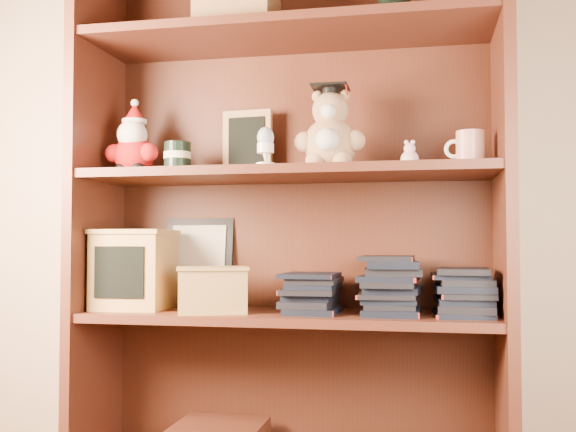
# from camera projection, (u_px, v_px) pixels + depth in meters

# --- Properties ---
(bookcase) EXTENTS (1.20, 0.35, 1.60)m
(bookcase) POSITION_uv_depth(u_px,v_px,m) (291.00, 231.00, 1.95)
(bookcase) COLOR #512517
(bookcase) RESTS_ON ground
(shelf_lower) EXTENTS (1.14, 0.33, 0.02)m
(shelf_lower) POSITION_uv_depth(u_px,v_px,m) (288.00, 317.00, 1.89)
(shelf_lower) COLOR #512517
(shelf_lower) RESTS_ON ground
(shelf_upper) EXTENTS (1.14, 0.33, 0.02)m
(shelf_upper) POSITION_uv_depth(u_px,v_px,m) (288.00, 175.00, 1.90)
(shelf_upper) COLOR #512517
(shelf_upper) RESTS_ON ground
(santa_plush) EXTENTS (0.16, 0.12, 0.23)m
(santa_plush) POSITION_uv_depth(u_px,v_px,m) (133.00, 145.00, 1.99)
(santa_plush) COLOR #A50F0F
(santa_plush) RESTS_ON shelf_upper
(teachers_tin) EXTENTS (0.08, 0.08, 0.09)m
(teachers_tin) POSITION_uv_depth(u_px,v_px,m) (177.00, 157.00, 1.97)
(teachers_tin) COLOR black
(teachers_tin) RESTS_ON shelf_upper
(chalkboard_plaque) EXTENTS (0.16, 0.09, 0.20)m
(chalkboard_plaque) POSITION_uv_depth(u_px,v_px,m) (247.00, 144.00, 2.05)
(chalkboard_plaque) COLOR #9E7547
(chalkboard_plaque) RESTS_ON shelf_upper
(egg_cup) EXTENTS (0.05, 0.05, 0.11)m
(egg_cup) POSITION_uv_depth(u_px,v_px,m) (266.00, 146.00, 1.84)
(egg_cup) COLOR white
(egg_cup) RESTS_ON shelf_upper
(grad_teddy_bear) EXTENTS (0.20, 0.17, 0.24)m
(grad_teddy_bear) POSITION_uv_depth(u_px,v_px,m) (330.00, 136.00, 1.88)
(grad_teddy_bear) COLOR tan
(grad_teddy_bear) RESTS_ON shelf_upper
(pink_figurine) EXTENTS (0.05, 0.05, 0.08)m
(pink_figurine) POSITION_uv_depth(u_px,v_px,m) (410.00, 157.00, 1.84)
(pink_figurine) COLOR beige
(pink_figurine) RESTS_ON shelf_upper
(teacher_mug) EXTENTS (0.11, 0.08, 0.09)m
(teacher_mug) POSITION_uv_depth(u_px,v_px,m) (469.00, 149.00, 1.81)
(teacher_mug) COLOR silver
(teacher_mug) RESTS_ON shelf_upper
(certificate_frame) EXTENTS (0.22, 0.06, 0.27)m
(certificate_frame) POSITION_uv_depth(u_px,v_px,m) (199.00, 262.00, 2.09)
(certificate_frame) COLOR black
(certificate_frame) RESTS_ON shelf_lower
(treats_box) EXTENTS (0.22, 0.22, 0.23)m
(treats_box) POSITION_uv_depth(u_px,v_px,m) (134.00, 269.00, 1.98)
(treats_box) COLOR #B28B49
(treats_box) RESTS_ON shelf_lower
(pencils_box) EXTENTS (0.23, 0.20, 0.13)m
(pencils_box) POSITION_uv_depth(u_px,v_px,m) (212.00, 289.00, 1.87)
(pencils_box) COLOR #B28B49
(pencils_box) RESTS_ON shelf_lower
(book_stack_left) EXTENTS (0.14, 0.20, 0.11)m
(book_stack_left) POSITION_uv_depth(u_px,v_px,m) (313.00, 292.00, 1.88)
(book_stack_left) COLOR black
(book_stack_left) RESTS_ON shelf_lower
(book_stack_mid) EXTENTS (0.14, 0.20, 0.16)m
(book_stack_mid) POSITION_uv_depth(u_px,v_px,m) (390.00, 285.00, 1.83)
(book_stack_mid) COLOR black
(book_stack_mid) RESTS_ON shelf_lower
(book_stack_right) EXTENTS (0.14, 0.20, 0.13)m
(book_stack_right) POSITION_uv_depth(u_px,v_px,m) (464.00, 292.00, 1.79)
(book_stack_right) COLOR black
(book_stack_right) RESTS_ON shelf_lower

